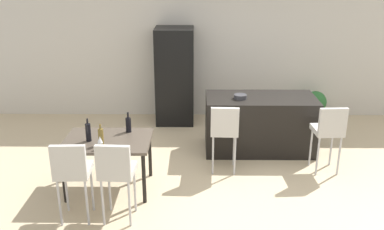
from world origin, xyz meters
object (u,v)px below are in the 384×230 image
Objects in this scene: bar_chair_left at (224,128)px; fruit_bowl at (240,97)px; wine_bottle_right at (88,132)px; refrigerator at (175,76)px; wine_glass_middle at (100,140)px; kitchen_island at (260,124)px; wine_bottle_near at (101,137)px; wine_bottle_left at (128,125)px; dining_chair_near at (72,169)px; dining_chair_far at (116,169)px; bar_chair_middle at (329,129)px; dining_table at (108,145)px; potted_plant at (315,104)px.

bar_chair_left is 0.82m from fruit_bowl.
wine_bottle_right is 0.17× the size of refrigerator.
wine_bottle_right is at bearing 129.73° from wine_glass_middle.
wine_bottle_near reaches higher than kitchen_island.
wine_glass_middle is at bearing -141.05° from fruit_bowl.
bar_chair_left is at bearing -128.28° from kitchen_island.
wine_bottle_left is 0.92× the size of wine_bottle_right.
dining_chair_near and dining_chair_far have the same top height.
bar_chair_left is 1.83m from wine_glass_middle.
wine_bottle_left is 0.58m from wine_bottle_right.
wine_bottle_right is at bearing -146.01° from wine_bottle_left.
kitchen_island is 1.22m from bar_chair_middle.
bar_chair_middle reaches higher than kitchen_island.
dining_chair_near is at bearing -115.63° from wine_bottle_left.
bar_chair_middle is at bearing -30.46° from fruit_bowl.
dining_table is at bearing -149.32° from kitchen_island.
dining_chair_far reaches higher than dining_table.
dining_chair_near is at bearing -92.03° from wine_bottle_right.
bar_chair_middle reaches higher than wine_glass_middle.
bar_chair_middle is 1.00× the size of dining_chair_far.
kitchen_island is at bearing 28.02° from wine_bottle_left.
dining_chair_far is (-1.99, -2.12, 0.24)m from kitchen_island.
wine_bottle_near is (-2.28, -1.51, 0.40)m from kitchen_island.
dining_chair_far is (-2.87, -1.31, 0.00)m from bar_chair_middle.
potted_plant is (3.27, 2.37, -0.48)m from wine_bottle_left.
fruit_bowl is at bearing 43.31° from dining_chair_near.
bar_chair_left reaches higher than wine_bottle_near.
dining_chair_far is 3.64× the size of wine_bottle_near.
refrigerator is at bearing 77.47° from wine_bottle_left.
wine_bottle_left is at bearing 57.45° from wine_bottle_near.
bar_chair_left is 0.90× the size of dining_table.
potted_plant is (3.54, 2.95, -0.50)m from wine_glass_middle.
bar_chair_left reaches higher than potted_plant.
dining_chair_near is (-0.26, -0.79, 0.03)m from dining_table.
bar_chair_middle is 5.12× the size of fruit_bowl.
potted_plant is at bearing 35.98° from wine_bottle_left.
kitchen_island is at bearing 137.41° from bar_chair_middle.
wine_bottle_near and wine_bottle_left have the same top height.
dining_chair_near is 2.97m from fruit_bowl.
wine_bottle_right reaches higher than dining_chair_far.
bar_chair_middle is 3.17m from dining_table.
fruit_bowl is at bearing -165.97° from kitchen_island.
wine_bottle_left is 0.16× the size of refrigerator.
fruit_bowl is at bearing 31.40° from wine_bottle_right.
bar_chair_left is 3.64× the size of wine_bottle_near.
wine_glass_middle is 0.85× the size of fruit_bowl.
fruit_bowl is at bearing 149.54° from bar_chair_middle.
wine_bottle_right is (0.03, 0.73, 0.17)m from dining_chair_near.
wine_bottle_right is (-1.84, -0.58, 0.17)m from bar_chair_left.
bar_chair_left is (-0.64, -0.81, 0.24)m from kitchen_island.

